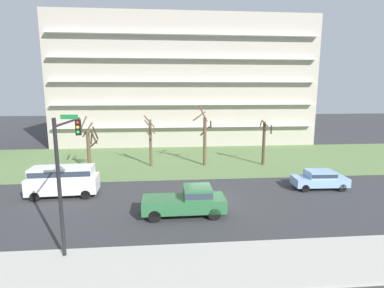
{
  "coord_description": "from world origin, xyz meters",
  "views": [
    {
      "loc": [
        -2.94,
        -20.78,
        8.17
      ],
      "look_at": [
        -0.58,
        6.0,
        3.35
      ],
      "focal_mm": 28.28,
      "sensor_mm": 36.0,
      "label": 1
    }
  ],
  "objects_px": {
    "tree_left": "(150,141)",
    "tree_right": "(264,141)",
    "tree_far_left": "(89,145)",
    "traffic_signal_mast": "(66,161)",
    "pickup_green_center_left": "(188,201)",
    "van_white_center_right": "(63,179)",
    "sedan_blue_near_left": "(320,179)",
    "tree_center": "(205,138)"
  },
  "relations": [
    {
      "from": "tree_center",
      "to": "tree_right",
      "type": "distance_m",
      "value": 6.51
    },
    {
      "from": "tree_far_left",
      "to": "van_white_center_right",
      "type": "height_order",
      "value": "tree_far_left"
    },
    {
      "from": "tree_left",
      "to": "van_white_center_right",
      "type": "distance_m",
      "value": 10.89
    },
    {
      "from": "pickup_green_center_left",
      "to": "van_white_center_right",
      "type": "xyz_separation_m",
      "value": [
        -9.33,
        4.5,
        0.38
      ]
    },
    {
      "from": "tree_far_left",
      "to": "tree_right",
      "type": "height_order",
      "value": "tree_far_left"
    },
    {
      "from": "tree_far_left",
      "to": "tree_right",
      "type": "xyz_separation_m",
      "value": [
        18.42,
        0.57,
        -0.02
      ]
    },
    {
      "from": "sedan_blue_near_left",
      "to": "tree_center",
      "type": "bearing_deg",
      "value": -42.86
    },
    {
      "from": "sedan_blue_near_left",
      "to": "pickup_green_center_left",
      "type": "height_order",
      "value": "pickup_green_center_left"
    },
    {
      "from": "van_white_center_right",
      "to": "traffic_signal_mast",
      "type": "height_order",
      "value": "traffic_signal_mast"
    },
    {
      "from": "tree_left",
      "to": "traffic_signal_mast",
      "type": "height_order",
      "value": "traffic_signal_mast"
    },
    {
      "from": "pickup_green_center_left",
      "to": "sedan_blue_near_left",
      "type": "bearing_deg",
      "value": 21.16
    },
    {
      "from": "van_white_center_right",
      "to": "sedan_blue_near_left",
      "type": "bearing_deg",
      "value": 177.31
    },
    {
      "from": "pickup_green_center_left",
      "to": "traffic_signal_mast",
      "type": "relative_size",
      "value": 0.78
    },
    {
      "from": "tree_right",
      "to": "sedan_blue_near_left",
      "type": "relative_size",
      "value": 1.13
    },
    {
      "from": "van_white_center_right",
      "to": "traffic_signal_mast",
      "type": "bearing_deg",
      "value": 107.74
    },
    {
      "from": "tree_left",
      "to": "tree_right",
      "type": "distance_m",
      "value": 12.31
    },
    {
      "from": "tree_left",
      "to": "tree_center",
      "type": "distance_m",
      "value": 5.82
    },
    {
      "from": "tree_center",
      "to": "sedan_blue_near_left",
      "type": "bearing_deg",
      "value": -45.15
    },
    {
      "from": "sedan_blue_near_left",
      "to": "traffic_signal_mast",
      "type": "height_order",
      "value": "traffic_signal_mast"
    },
    {
      "from": "pickup_green_center_left",
      "to": "tree_far_left",
      "type": "bearing_deg",
      "value": 126.36
    },
    {
      "from": "tree_center",
      "to": "van_white_center_right",
      "type": "xyz_separation_m",
      "value": [
        -12.15,
        -8.64,
        -1.73
      ]
    },
    {
      "from": "van_white_center_right",
      "to": "pickup_green_center_left",
      "type": "bearing_deg",
      "value": 151.57
    },
    {
      "from": "sedan_blue_near_left",
      "to": "pickup_green_center_left",
      "type": "xyz_separation_m",
      "value": [
        -11.41,
        -4.5,
        0.14
      ]
    },
    {
      "from": "tree_left",
      "to": "tree_center",
      "type": "xyz_separation_m",
      "value": [
        5.81,
        -0.1,
        0.3
      ]
    },
    {
      "from": "tree_left",
      "to": "pickup_green_center_left",
      "type": "xyz_separation_m",
      "value": [
        2.99,
        -13.23,
        -1.81
      ]
    },
    {
      "from": "tree_far_left",
      "to": "tree_left",
      "type": "bearing_deg",
      "value": 9.49
    },
    {
      "from": "tree_far_left",
      "to": "traffic_signal_mast",
      "type": "distance_m",
      "value": 15.9
    },
    {
      "from": "tree_left",
      "to": "van_white_center_right",
      "type": "xyz_separation_m",
      "value": [
        -6.34,
        -8.74,
        -1.43
      ]
    },
    {
      "from": "traffic_signal_mast",
      "to": "sedan_blue_near_left",
      "type": "bearing_deg",
      "value": 23.72
    },
    {
      "from": "tree_left",
      "to": "pickup_green_center_left",
      "type": "relative_size",
      "value": 1.04
    },
    {
      "from": "van_white_center_right",
      "to": "tree_right",
      "type": "bearing_deg",
      "value": -158.72
    },
    {
      "from": "tree_left",
      "to": "sedan_blue_near_left",
      "type": "relative_size",
      "value": 1.26
    },
    {
      "from": "tree_right",
      "to": "traffic_signal_mast",
      "type": "height_order",
      "value": "traffic_signal_mast"
    },
    {
      "from": "tree_left",
      "to": "tree_far_left",
      "type": "bearing_deg",
      "value": -170.51
    },
    {
      "from": "tree_center",
      "to": "tree_far_left",
      "type": "bearing_deg",
      "value": -175.57
    },
    {
      "from": "tree_far_left",
      "to": "pickup_green_center_left",
      "type": "distance_m",
      "value": 15.32
    },
    {
      "from": "pickup_green_center_left",
      "to": "tree_center",
      "type": "bearing_deg",
      "value": 77.52
    },
    {
      "from": "tree_right",
      "to": "traffic_signal_mast",
      "type": "relative_size",
      "value": 0.73
    },
    {
      "from": "sedan_blue_near_left",
      "to": "pickup_green_center_left",
      "type": "distance_m",
      "value": 12.27
    },
    {
      "from": "tree_far_left",
      "to": "tree_center",
      "type": "xyz_separation_m",
      "value": [
        11.93,
        0.92,
        0.44
      ]
    },
    {
      "from": "tree_far_left",
      "to": "tree_left",
      "type": "xyz_separation_m",
      "value": [
        6.12,
        1.02,
        0.14
      ]
    },
    {
      "from": "sedan_blue_near_left",
      "to": "traffic_signal_mast",
      "type": "distance_m",
      "value": 19.83
    }
  ]
}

